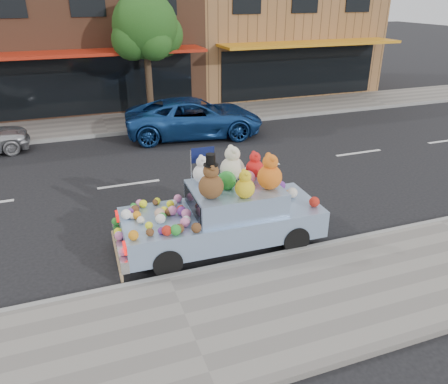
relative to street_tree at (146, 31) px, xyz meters
name	(u,v)px	position (x,y,z in m)	size (l,w,h in m)	color
ground	(129,184)	(-2.03, -6.55, -3.69)	(120.00, 120.00, 0.00)	black
near_sidewalk	(190,329)	(-2.03, -13.05, -3.63)	(60.00, 3.00, 0.12)	gray
far_sidewalk	(105,125)	(-2.03, -0.05, -3.63)	(60.00, 3.00, 0.12)	gray
near_kerb	(169,278)	(-2.03, -11.55, -3.63)	(60.00, 0.12, 0.13)	gray
far_kerb	(109,135)	(-2.03, -1.55, -3.63)	(60.00, 0.12, 0.13)	gray
storefront_mid	(84,25)	(-2.03, 5.42, -0.05)	(10.00, 9.80, 7.30)	brown
storefront_right	(268,21)	(7.97, 5.42, -0.05)	(10.00, 9.80, 7.30)	#93663D
street_tree	(146,31)	(0.00, 0.00, 0.00)	(3.00, 2.70, 5.22)	#38281C
car_blue	(195,118)	(1.16, -2.65, -2.97)	(2.42, 5.24, 1.46)	#1A4792
art_car	(224,212)	(-0.55, -10.60, -2.90)	(4.53, 1.87, 2.29)	black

